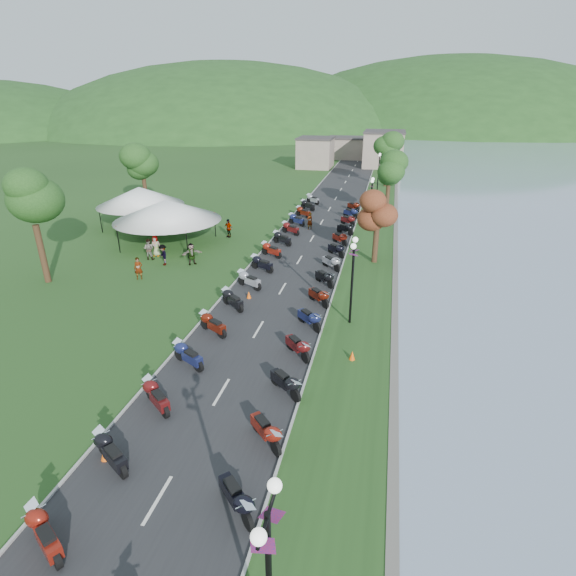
# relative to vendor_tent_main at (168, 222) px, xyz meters

# --- Properties ---
(road) EXTENTS (7.00, 120.00, 0.02)m
(road) POSITION_rel_vendor_tent_main_xyz_m (12.11, 10.38, -1.99)
(road) COLOR #272729
(road) RESTS_ON ground
(hills_backdrop) EXTENTS (360.00, 120.00, 76.00)m
(hills_backdrop) POSITION_rel_vendor_tent_main_xyz_m (12.11, 170.38, -2.00)
(hills_backdrop) COLOR #285621
(hills_backdrop) RESTS_ON ground
(far_building) EXTENTS (18.00, 16.00, 5.00)m
(far_building) POSITION_rel_vendor_tent_main_xyz_m (10.11, 55.38, 0.50)
(far_building) COLOR gray
(far_building) RESTS_ON ground
(moto_row_left) EXTENTS (2.60, 52.28, 1.10)m
(moto_row_left) POSITION_rel_vendor_tent_main_xyz_m (9.80, -6.29, -1.45)
(moto_row_left) COLOR #331411
(moto_row_left) RESTS_ON ground
(moto_row_right) EXTENTS (2.60, 43.97, 1.10)m
(moto_row_right) POSITION_rel_vendor_tent_main_xyz_m (14.87, -4.62, -1.45)
(moto_row_right) COLOR #331411
(moto_row_right) RESTS_ON ground
(vendor_tent_main) EXTENTS (6.22, 6.22, 4.00)m
(vendor_tent_main) POSITION_rel_vendor_tent_main_xyz_m (0.00, 0.00, 0.00)
(vendor_tent_main) COLOR white
(vendor_tent_main) RESTS_ON ground
(vendor_tent_side) EXTENTS (5.67, 5.67, 4.00)m
(vendor_tent_side) POSITION_rel_vendor_tent_main_xyz_m (-5.30, 4.80, 0.00)
(vendor_tent_side) COLOR white
(vendor_tent_side) RESTS_ON ground
(tree_park_left) EXTENTS (3.42, 3.42, 9.50)m
(tree_park_left) POSITION_rel_vendor_tent_main_xyz_m (-4.58, -10.01, 2.75)
(tree_park_left) COLOR #2B5B20
(tree_park_left) RESTS_ON ground
(tree_lakeside) EXTENTS (2.24, 2.24, 6.23)m
(tree_lakeside) POSITION_rel_vendor_tent_main_xyz_m (18.04, -0.75, 1.12)
(tree_lakeside) COLOR #2B5B20
(tree_lakeside) RESTS_ON ground
(pedestrian_a) EXTENTS (0.73, 0.64, 1.64)m
(pedestrian_a) POSITION_rel_vendor_tent_main_xyz_m (1.57, -8.13, -2.00)
(pedestrian_a) COLOR slate
(pedestrian_a) RESTS_ON ground
(pedestrian_b) EXTENTS (0.88, 0.53, 1.75)m
(pedestrian_b) POSITION_rel_vendor_tent_main_xyz_m (0.19, -4.08, -2.00)
(pedestrian_b) COLOR slate
(pedestrian_b) RESTS_ON ground
(pedestrian_c) EXTENTS (1.04, 1.10, 1.67)m
(pedestrian_c) POSITION_rel_vendor_tent_main_xyz_m (1.94, -5.04, -2.00)
(pedestrian_c) COLOR slate
(pedestrian_c) RESTS_ON ground
(traffic_cone_near) EXTENTS (0.31, 0.31, 0.49)m
(traffic_cone_near) POSITION_rel_vendor_tent_main_xyz_m (9.38, -24.39, -1.76)
(traffic_cone_near) COLOR #F2590C
(traffic_cone_near) RESTS_ON ground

